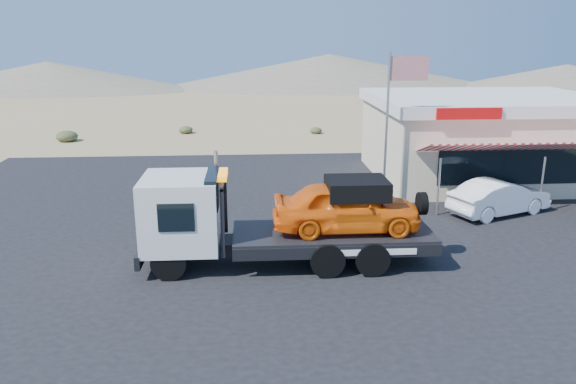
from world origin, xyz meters
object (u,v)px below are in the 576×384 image
(tow_truck, at_px, (280,215))
(white_sedan, at_px, (499,197))
(flagpole, at_px, (393,113))
(jerky_store, at_px, (484,137))

(tow_truck, bearing_deg, white_sedan, 25.96)
(tow_truck, distance_m, flagpole, 7.47)
(tow_truck, xyz_separation_m, white_sedan, (8.57, 4.17, -0.84))
(flagpole, bearing_deg, jerky_store, 38.79)
(jerky_store, height_order, flagpole, flagpole)
(white_sedan, height_order, jerky_store, jerky_store)
(white_sedan, distance_m, jerky_store, 6.09)
(jerky_store, bearing_deg, tow_truck, -135.88)
(white_sedan, height_order, flagpole, flagpole)
(tow_truck, height_order, jerky_store, jerky_store)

